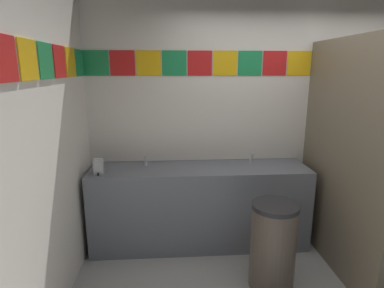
% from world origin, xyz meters
% --- Properties ---
extents(wall_back, '(4.35, 0.09, 2.80)m').
position_xyz_m(wall_back, '(0.00, 1.49, 1.40)').
color(wall_back, silver).
rests_on(wall_back, ground_plane).
extents(wall_side, '(0.09, 2.90, 2.80)m').
position_xyz_m(wall_side, '(-2.21, 0.00, 1.40)').
color(wall_side, silver).
rests_on(wall_side, ground_plane).
extents(vanity_counter, '(2.31, 0.56, 0.88)m').
position_xyz_m(vanity_counter, '(-0.97, 1.17, 0.45)').
color(vanity_counter, slate).
rests_on(vanity_counter, ground_plane).
extents(faucet_left, '(0.04, 0.10, 0.14)m').
position_xyz_m(faucet_left, '(-1.55, 1.26, 0.94)').
color(faucet_left, silver).
rests_on(faucet_left, vanity_counter).
extents(faucet_right, '(0.04, 0.10, 0.14)m').
position_xyz_m(faucet_right, '(-0.39, 1.26, 0.94)').
color(faucet_right, silver).
rests_on(faucet_right, vanity_counter).
extents(soap_dispenser, '(0.09, 0.09, 0.16)m').
position_xyz_m(soap_dispenser, '(-1.99, 1.01, 0.96)').
color(soap_dispenser, '#B7BABF').
rests_on(soap_dispenser, vanity_counter).
extents(stall_divider, '(0.92, 1.48, 2.18)m').
position_xyz_m(stall_divider, '(0.45, 0.45, 1.09)').
color(stall_divider, '#726651').
rests_on(stall_divider, ground_plane).
extents(toilet, '(0.39, 0.49, 0.74)m').
position_xyz_m(toilet, '(0.85, 1.03, 0.30)').
color(toilet, white).
rests_on(toilet, ground_plane).
extents(trash_bin, '(0.40, 0.40, 0.78)m').
position_xyz_m(trash_bin, '(-0.39, 0.43, 0.39)').
color(trash_bin, brown).
rests_on(trash_bin, ground_plane).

